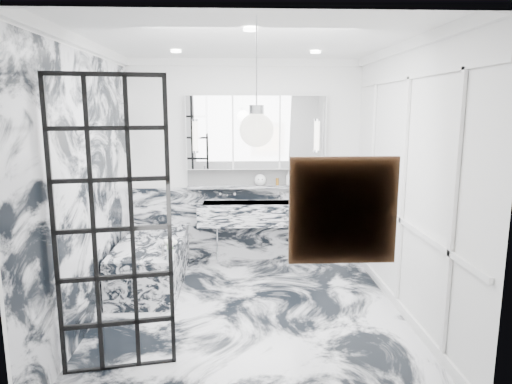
{
  "coord_description": "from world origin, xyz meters",
  "views": [
    {
      "loc": [
        -0.13,
        -4.52,
        2.14
      ],
      "look_at": [
        0.09,
        0.5,
        1.22
      ],
      "focal_mm": 32.0,
      "sensor_mm": 36.0,
      "label": 1
    }
  ],
  "objects_px": {
    "crittall_door": "(113,229)",
    "trough_sink": "(257,213)",
    "bathtub": "(152,262)",
    "mirror_cabinet": "(256,132)"
  },
  "relations": [
    {
      "from": "crittall_door",
      "to": "trough_sink",
      "type": "xyz_separation_m",
      "value": [
        1.26,
        2.53,
        -0.47
      ]
    },
    {
      "from": "bathtub",
      "to": "crittall_door",
      "type": "bearing_deg",
      "value": -87.89
    },
    {
      "from": "trough_sink",
      "to": "bathtub",
      "type": "distance_m",
      "value": 1.55
    },
    {
      "from": "crittall_door",
      "to": "trough_sink",
      "type": "distance_m",
      "value": 2.86
    },
    {
      "from": "bathtub",
      "to": "mirror_cabinet",
      "type": "bearing_deg",
      "value": 32.06
    },
    {
      "from": "mirror_cabinet",
      "to": "trough_sink",
      "type": "bearing_deg",
      "value": -90.0
    },
    {
      "from": "mirror_cabinet",
      "to": "crittall_door",
      "type": "bearing_deg",
      "value": -114.94
    },
    {
      "from": "trough_sink",
      "to": "mirror_cabinet",
      "type": "distance_m",
      "value": 1.1
    },
    {
      "from": "crittall_door",
      "to": "trough_sink",
      "type": "relative_size",
      "value": 1.5
    },
    {
      "from": "mirror_cabinet",
      "to": "bathtub",
      "type": "bearing_deg",
      "value": -147.94
    }
  ]
}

